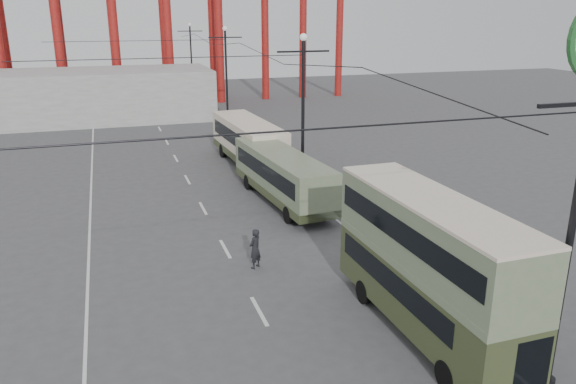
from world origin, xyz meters
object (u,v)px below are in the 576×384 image
object	(u,v)px
pedestrian	(255,249)
double_decker_bus	(429,260)
single_decker_cream	(248,141)
single_decker_green	(282,175)

from	to	relation	value
pedestrian	double_decker_bus	bearing A→B (deg)	83.33
single_decker_cream	double_decker_bus	bearing A→B (deg)	-92.78
double_decker_bus	single_decker_green	size ratio (longest dim) A/B	0.87
single_decker_green	single_decker_cream	size ratio (longest dim) A/B	1.00
double_decker_bus	single_decker_cream	distance (m)	23.56
single_decker_cream	single_decker_green	bearing A→B (deg)	-94.50
single_decker_cream	pedestrian	world-z (taller)	single_decker_cream
single_decker_green	single_decker_cream	world-z (taller)	single_decker_cream
double_decker_bus	pedestrian	world-z (taller)	double_decker_bus
double_decker_bus	single_decker_green	world-z (taller)	double_decker_bus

